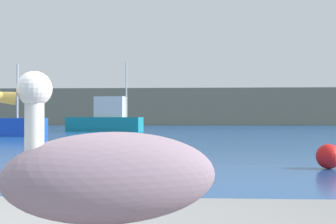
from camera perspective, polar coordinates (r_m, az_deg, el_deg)
name	(u,v)px	position (r m, az deg, el deg)	size (l,w,h in m)	color
hillside_backdrop	(189,107)	(76.20, 2.45, 0.54)	(140.00, 10.33, 5.31)	#7F755B
pelican	(110,175)	(2.49, -6.55, -7.11)	(1.37, 0.84, 0.86)	gray
fishing_boat_teal	(107,119)	(41.96, -6.97, -0.76)	(6.36, 2.58, 5.67)	teal
mooring_buoy	(329,156)	(12.29, 17.72, -4.81)	(0.58, 0.58, 0.58)	red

